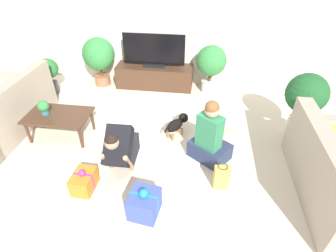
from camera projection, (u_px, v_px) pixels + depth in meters
ground_plane at (145, 163)px, 3.68m from camera, size 16.00×16.00×0.00m
wall_back at (169, 19)px, 5.04m from camera, size 8.40×0.06×2.60m
sofa_left at (5, 112)px, 4.20m from camera, size 0.92×1.76×0.85m
coffee_table at (59, 117)px, 3.98m from camera, size 0.95×0.59×0.40m
tv_console at (155, 76)px, 5.45m from camera, size 1.56×0.47×0.45m
tv at (154, 52)px, 5.14m from camera, size 1.22×0.20×0.65m
potted_plant_corner_left at (49, 72)px, 5.07m from camera, size 0.39×0.39×0.72m
potted_plant_back_left at (99, 56)px, 5.29m from camera, size 0.65×0.65×1.00m
potted_plant_back_right at (211, 63)px, 5.07m from camera, size 0.59×0.59×0.94m
potted_plant_corner_right at (306, 97)px, 3.85m from camera, size 0.60×0.60×1.03m
person_kneeling at (121, 147)px, 3.45m from camera, size 0.35×0.80×0.77m
person_sitting at (210, 138)px, 3.57m from camera, size 0.66×0.63×0.95m
dog at (177, 124)px, 4.09m from camera, size 0.35×0.45×0.33m
gift_box_a at (144, 203)px, 2.93m from camera, size 0.36×0.37×0.38m
gift_box_b at (84, 181)px, 3.24m from camera, size 0.25×0.35×0.31m
gift_bag_a at (221, 177)px, 3.23m from camera, size 0.20×0.13×0.36m
tabletop_plant at (44, 107)px, 3.90m from camera, size 0.17×0.17×0.22m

